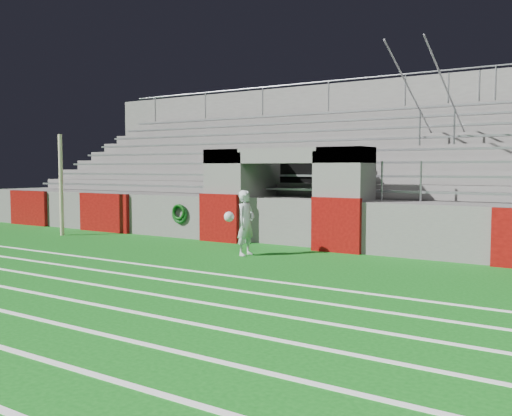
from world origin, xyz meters
The scene contains 5 objects.
ground centered at (0.00, 0.00, 0.00)m, with size 90.00×90.00×0.00m, color #0E5512.
field_post centered at (-6.80, 1.53, 1.55)m, with size 0.12×0.12×3.10m, color #BCB18C.
stadium_structure centered at (0.00, 7.97, 1.49)m, with size 26.00×8.48×5.42m.
goalkeeper_with_ball centered at (0.21, 1.33, 0.78)m, with size 0.58×0.70×1.55m.
hose_coil centered at (-3.26, 2.93, 0.75)m, with size 0.58×0.15×0.59m.
Camera 1 is at (7.84, -9.75, 2.07)m, focal length 40.00 mm.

